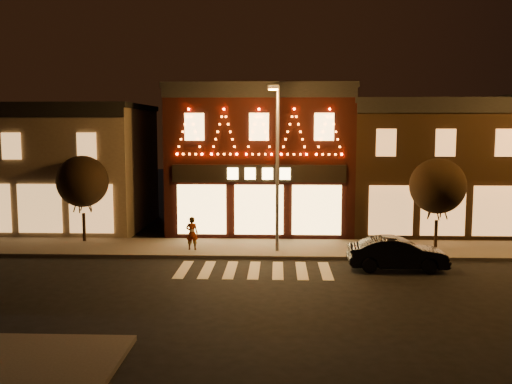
{
  "coord_description": "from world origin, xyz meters",
  "views": [
    {
      "loc": [
        0.99,
        -19.39,
        6.05
      ],
      "look_at": [
        0.08,
        4.0,
        3.32
      ],
      "focal_mm": 39.92,
      "sensor_mm": 36.0,
      "label": 1
    }
  ],
  "objects": [
    {
      "name": "dark_sedan",
      "position": [
        6.04,
        4.38,
        0.68
      ],
      "size": [
        4.16,
        1.48,
        1.36
      ],
      "primitive_type": "imported",
      "rotation": [
        0.0,
        0.0,
        1.56
      ],
      "color": "black",
      "rests_on": "ground"
    },
    {
      "name": "ground",
      "position": [
        0.0,
        0.0,
        0.0
      ],
      "size": [
        120.0,
        120.0,
        0.0
      ],
      "primitive_type": "plane",
      "color": "black",
      "rests_on": "ground"
    },
    {
      "name": "building_pulp",
      "position": [
        0.0,
        13.98,
        4.16
      ],
      "size": [
        10.2,
        8.34,
        8.3
      ],
      "color": "black",
      "rests_on": "ground"
    },
    {
      "name": "building_left",
      "position": [
        -13.0,
        13.99,
        3.66
      ],
      "size": [
        12.2,
        8.28,
        7.3
      ],
      "color": "brown",
      "rests_on": "ground"
    },
    {
      "name": "sidewalk_far",
      "position": [
        2.0,
        8.0,
        0.07
      ],
      "size": [
        44.0,
        4.0,
        0.15
      ],
      "primitive_type": "cube",
      "color": "#47423D",
      "rests_on": "ground"
    },
    {
      "name": "streetlamp_mid",
      "position": [
        0.93,
        6.95,
        4.68
      ],
      "size": [
        0.54,
        1.77,
        7.72
      ],
      "rotation": [
        0.0,
        0.0,
        0.13
      ],
      "color": "#59595E",
      "rests_on": "sidewalk_far"
    },
    {
      "name": "tree_right",
      "position": [
        8.53,
        7.62,
        3.22
      ],
      "size": [
        2.63,
        2.63,
        4.39
      ],
      "rotation": [
        0.0,
        0.0,
        -0.1
      ],
      "color": "black",
      "rests_on": "sidewalk_far"
    },
    {
      "name": "building_right_a",
      "position": [
        9.5,
        13.99,
        3.76
      ],
      "size": [
        9.2,
        8.28,
        7.5
      ],
      "color": "black",
      "rests_on": "ground"
    },
    {
      "name": "pedestrian",
      "position": [
        -3.12,
        7.25,
        0.95
      ],
      "size": [
        0.61,
        0.43,
        1.59
      ],
      "primitive_type": "imported",
      "rotation": [
        0.0,
        0.0,
        3.05
      ],
      "color": "gray",
      "rests_on": "sidewalk_far"
    },
    {
      "name": "tree_left",
      "position": [
        -9.0,
        9.12,
        3.23
      ],
      "size": [
        2.63,
        2.63,
        4.4
      ],
      "rotation": [
        0.0,
        0.0,
        -0.09
      ],
      "color": "black",
      "rests_on": "sidewalk_far"
    }
  ]
}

